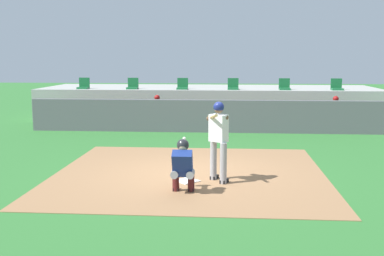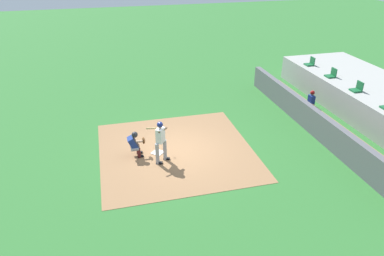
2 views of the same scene
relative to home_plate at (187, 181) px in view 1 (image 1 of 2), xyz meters
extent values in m
plane|color=#2D6B2D|center=(0.00, 0.80, -0.02)|extent=(80.00, 80.00, 0.00)
cube|color=#936B47|center=(0.00, 0.80, -0.02)|extent=(6.40, 6.40, 0.01)
cube|color=white|center=(0.00, 0.00, 0.00)|extent=(0.62, 0.62, 0.02)
cylinder|color=#99999E|center=(0.59, 0.22, 0.44)|extent=(0.15, 0.15, 0.92)
cylinder|color=#99999E|center=(0.81, -0.13, 0.44)|extent=(0.15, 0.15, 0.92)
cube|color=white|center=(0.70, 0.04, 1.20)|extent=(0.45, 0.42, 0.60)
sphere|color=brown|center=(0.70, 0.04, 1.63)|extent=(0.21, 0.21, 0.21)
sphere|color=navy|center=(0.70, 0.04, 1.66)|extent=(0.24, 0.24, 0.24)
cylinder|color=brown|center=(0.49, 0.22, 1.41)|extent=(0.15, 0.27, 0.17)
cylinder|color=brown|center=(0.68, 0.15, 1.41)|extent=(0.49, 0.44, 0.18)
cylinder|color=tan|center=(0.57, -0.08, 1.45)|extent=(0.26, 0.84, 0.24)
cube|color=black|center=(0.61, 0.27, 0.02)|extent=(0.21, 0.29, 0.09)
cube|color=black|center=(0.84, -0.07, 0.02)|extent=(0.21, 0.29, 0.09)
cylinder|color=gray|center=(-0.16, -0.95, 0.40)|extent=(0.16, 0.32, 0.16)
cylinder|color=#4C1919|center=(-0.16, -0.80, 0.19)|extent=(0.14, 0.14, 0.42)
cube|color=black|center=(-0.16, -0.74, 0.02)|extent=(0.11, 0.24, 0.08)
cylinder|color=gray|center=(0.16, -0.95, 0.40)|extent=(0.16, 0.32, 0.16)
cylinder|color=#4C1919|center=(0.16, -0.80, 0.19)|extent=(0.14, 0.14, 0.42)
cube|color=black|center=(0.16, -0.74, 0.02)|extent=(0.11, 0.24, 0.08)
cube|color=navy|center=(0.00, -1.00, 0.62)|extent=(0.40, 0.44, 0.57)
cube|color=#2D2D33|center=(0.00, -0.88, 0.62)|extent=(0.38, 0.25, 0.45)
sphere|color=tan|center=(0.00, -0.92, 0.96)|extent=(0.21, 0.21, 0.21)
sphere|color=#232328|center=(0.00, -0.90, 0.98)|extent=(0.25, 0.25, 0.25)
cylinder|color=tan|center=(-0.04, -0.77, 0.62)|extent=(0.10, 0.45, 0.10)
ellipsoid|color=brown|center=(-0.08, -0.55, 0.62)|extent=(0.28, 0.12, 0.30)
sphere|color=white|center=(-0.09, 0.32, 0.91)|extent=(0.07, 0.07, 0.07)
cube|color=#59595E|center=(0.00, 7.30, 0.58)|extent=(13.00, 0.30, 1.20)
cube|color=olive|center=(0.00, 8.30, 0.20)|extent=(11.80, 0.44, 0.45)
cylinder|color=#939399|center=(-2.03, 8.05, 0.47)|extent=(0.15, 0.40, 0.15)
cylinder|color=#939399|center=(-2.03, 7.85, 0.20)|extent=(0.13, 0.13, 0.45)
cube|color=maroon|center=(-2.03, 7.80, 0.02)|extent=(0.11, 0.24, 0.08)
cylinder|color=#939399|center=(-1.77, 8.05, 0.47)|extent=(0.15, 0.40, 0.15)
cylinder|color=#939399|center=(-1.77, 7.85, 0.20)|extent=(0.13, 0.13, 0.45)
cube|color=maroon|center=(-1.77, 7.80, 0.02)|extent=(0.11, 0.24, 0.08)
cube|color=navy|center=(-1.90, 8.27, 0.74)|extent=(0.36, 0.22, 0.54)
sphere|color=#996B4C|center=(-1.90, 8.27, 1.13)|extent=(0.20, 0.20, 0.20)
sphere|color=maroon|center=(-1.90, 8.27, 1.17)|extent=(0.22, 0.22, 0.22)
cylinder|color=#996B4C|center=(-2.10, 8.13, 0.63)|extent=(0.09, 0.41, 0.22)
cylinder|color=#996B4C|center=(-1.70, 8.13, 0.63)|extent=(0.09, 0.41, 0.22)
cylinder|color=#939399|center=(4.86, 8.05, 0.47)|extent=(0.15, 0.40, 0.15)
cylinder|color=#939399|center=(4.86, 7.85, 0.20)|extent=(0.13, 0.13, 0.45)
cube|color=maroon|center=(4.86, 7.80, 0.02)|extent=(0.11, 0.24, 0.08)
cylinder|color=#939399|center=(5.12, 8.05, 0.47)|extent=(0.15, 0.40, 0.15)
cylinder|color=#939399|center=(5.12, 7.85, 0.20)|extent=(0.13, 0.13, 0.45)
cube|color=maroon|center=(5.12, 7.80, 0.02)|extent=(0.11, 0.24, 0.08)
cube|color=navy|center=(4.99, 8.27, 0.74)|extent=(0.36, 0.22, 0.54)
sphere|color=#996B4C|center=(4.99, 8.27, 1.13)|extent=(0.20, 0.20, 0.20)
sphere|color=maroon|center=(4.99, 8.27, 1.17)|extent=(0.22, 0.22, 0.22)
cylinder|color=#996B4C|center=(4.79, 8.13, 0.63)|extent=(0.09, 0.41, 0.22)
cylinder|color=#996B4C|center=(5.19, 8.13, 0.63)|extent=(0.09, 0.41, 0.22)
cube|color=#9E9E99|center=(0.00, 11.70, 0.68)|extent=(15.00, 4.40, 1.40)
cube|color=#196033|center=(-5.42, 10.10, 1.42)|extent=(0.46, 0.46, 0.08)
cube|color=#196033|center=(-5.42, 10.30, 1.66)|extent=(0.46, 0.06, 0.40)
cube|color=#196033|center=(-3.25, 10.10, 1.42)|extent=(0.46, 0.46, 0.08)
cube|color=#196033|center=(-3.25, 10.30, 1.66)|extent=(0.46, 0.06, 0.40)
cube|color=#196033|center=(-1.08, 10.10, 1.42)|extent=(0.46, 0.46, 0.08)
cube|color=#196033|center=(-1.08, 10.30, 1.66)|extent=(0.46, 0.06, 0.40)
cube|color=#196033|center=(1.08, 10.10, 1.42)|extent=(0.46, 0.46, 0.08)
cube|color=#196033|center=(1.08, 10.30, 1.66)|extent=(0.46, 0.06, 0.40)
cube|color=#196033|center=(3.25, 10.10, 1.42)|extent=(0.46, 0.46, 0.08)
cube|color=#196033|center=(3.25, 10.30, 1.66)|extent=(0.46, 0.06, 0.40)
cube|color=#196033|center=(5.42, 10.10, 1.42)|extent=(0.46, 0.46, 0.08)
cube|color=#196033|center=(5.42, 10.30, 1.66)|extent=(0.46, 0.06, 0.40)
camera|label=1|loc=(0.93, -10.49, 2.74)|focal=45.21mm
camera|label=2|loc=(12.81, -1.76, 7.86)|focal=33.27mm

